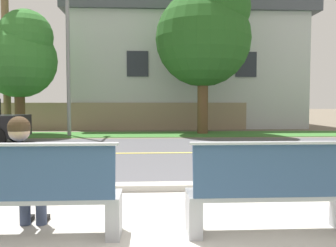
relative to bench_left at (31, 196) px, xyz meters
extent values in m
plane|color=#665B4C|center=(1.23, 7.63, -0.45)|extent=(140.00, 140.00, 0.00)
cube|color=#B7B2A8|center=(1.23, 0.03, -0.45)|extent=(44.00, 3.60, 0.01)
cube|color=#ADA89E|center=(1.23, 1.98, -0.40)|extent=(44.00, 0.30, 0.11)
cube|color=#515156|center=(1.23, 6.13, -0.45)|extent=(52.00, 8.00, 0.01)
cube|color=#E0CC4C|center=(1.23, 6.13, -0.44)|extent=(48.00, 0.14, 0.01)
cube|color=#38702D|center=(1.23, 11.97, -0.45)|extent=(48.00, 2.80, 0.02)
cube|color=#9EA0A8|center=(0.82, 0.07, -0.23)|extent=(0.14, 0.40, 0.45)
cube|color=#9EA0A8|center=(0.00, 0.07, -0.03)|extent=(1.77, 0.44, 0.05)
cube|color=navy|center=(0.00, -0.13, 0.26)|extent=(1.70, 0.12, 0.52)
cylinder|color=#9EA0A8|center=(0.00, -0.14, 0.54)|extent=(1.77, 0.04, 0.04)
cube|color=#9EA0A8|center=(1.64, 0.07, -0.23)|extent=(0.14, 0.40, 0.45)
cube|color=#9EA0A8|center=(2.46, 0.07, -0.03)|extent=(1.77, 0.44, 0.05)
cube|color=navy|center=(2.46, -0.13, 0.26)|extent=(1.70, 0.12, 0.52)
cylinder|color=#9EA0A8|center=(2.46, -0.14, 0.54)|extent=(1.77, 0.04, 0.04)
cylinder|color=#333D56|center=(-0.22, 0.26, 0.06)|extent=(0.15, 0.42, 0.15)
cylinder|color=#333D56|center=(-0.04, 0.26, 0.06)|extent=(0.15, 0.42, 0.15)
cylinder|color=#333D56|center=(-0.22, 0.45, -0.24)|extent=(0.12, 0.12, 0.43)
cube|color=black|center=(-0.22, 0.53, -0.42)|extent=(0.09, 0.24, 0.07)
cylinder|color=#333D56|center=(-0.04, 0.45, -0.24)|extent=(0.12, 0.12, 0.43)
cube|color=black|center=(-0.04, 0.53, -0.42)|extent=(0.09, 0.24, 0.07)
cube|color=#33599E|center=(-0.13, 0.07, 0.26)|extent=(0.34, 0.20, 0.52)
cylinder|color=#33599E|center=(0.08, 0.09, 0.28)|extent=(0.09, 0.09, 0.46)
sphere|color=tan|center=(-0.13, 0.08, 0.65)|extent=(0.21, 0.21, 0.21)
sphere|color=#382819|center=(-0.13, 0.08, 0.69)|extent=(0.22, 0.22, 0.22)
cylinder|color=black|center=(-3.60, 9.37, -0.13)|extent=(0.64, 0.18, 0.64)
cylinder|color=gray|center=(-2.20, 11.57, 3.14)|extent=(0.16, 0.16, 7.19)
cylinder|color=brown|center=(-4.42, 12.11, 0.56)|extent=(0.43, 0.43, 2.02)
sphere|color=#33752D|center=(-4.42, 12.11, 2.78)|extent=(3.23, 3.23, 3.23)
sphere|color=#33752D|center=(-4.02, 11.87, 3.74)|extent=(2.26, 2.26, 2.26)
cylinder|color=brown|center=(3.59, 12.31, 0.87)|extent=(0.48, 0.48, 2.65)
sphere|color=#23561E|center=(3.59, 12.31, 3.79)|extent=(4.25, 4.25, 4.25)
sphere|color=#23561E|center=(4.12, 11.99, 5.07)|extent=(2.97, 2.97, 2.97)
cylinder|color=brown|center=(-5.22, 12.78, 3.46)|extent=(0.32, 0.32, 7.82)
cube|color=gray|center=(-0.28, 14.73, 0.25)|extent=(13.00, 0.36, 1.40)
cube|color=#B7BCC1|center=(3.40, 17.93, 2.62)|extent=(12.49, 6.40, 6.15)
cube|color=#474C56|center=(3.40, 17.93, 6.00)|extent=(13.49, 6.91, 0.60)
cube|color=#232833|center=(0.60, 14.70, 2.93)|extent=(1.10, 0.06, 1.30)
cube|color=#232833|center=(6.21, 14.70, 2.93)|extent=(1.10, 0.06, 1.30)
camera|label=1|loc=(1.18, -3.55, 0.93)|focal=37.82mm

